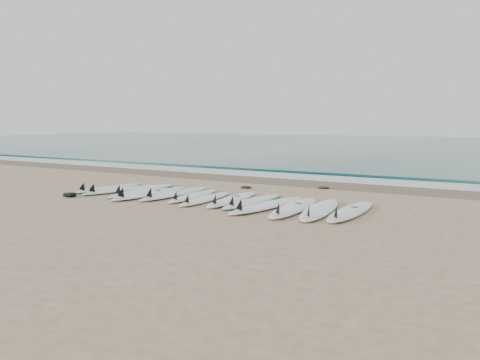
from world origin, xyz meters
The scene contains 21 objects.
ground centered at (0.00, 0.00, 0.00)m, with size 120.00×120.00×0.00m, color tan.
ocean centered at (0.00, 32.50, 0.01)m, with size 120.00×55.00×0.03m, color #1C5650.
wet_sand_band centered at (0.00, 4.10, 0.01)m, with size 120.00×1.80×0.01m, color brown.
foam_band centered at (0.00, 5.50, 0.02)m, with size 120.00×1.40×0.04m, color silver.
wave_crest centered at (0.00, 7.00, 0.05)m, with size 120.00×1.00×0.10m, color #1C5650.
surfboard_0 centered at (-3.42, 0.01, 0.05)m, with size 0.75×2.45×0.31m.
surfboard_1 centered at (-2.88, -0.07, 0.06)m, with size 0.92×2.55×0.32m.
surfboard_2 centered at (-2.24, 0.08, 0.05)m, with size 1.09×2.92×0.36m.
surfboard_3 centered at (-1.72, -0.24, 0.06)m, with size 0.60×2.76×0.35m.
surfboard_4 centered at (-1.15, 0.07, 0.06)m, with size 0.59×2.70×0.34m.
surfboard_5 centered at (-0.54, 0.05, 0.05)m, with size 0.82×2.42×0.30m.
surfboard_6 centered at (-0.02, -0.18, 0.05)m, with size 0.73×2.37×0.30m.
surfboard_7 centered at (0.59, 0.06, 0.06)m, with size 0.85×2.59×0.33m.
surfboard_8 centered at (1.12, 0.12, 0.05)m, with size 0.63×2.49×0.32m.
surfboard_9 centered at (1.67, -0.26, 0.06)m, with size 0.88×2.78×0.35m.
surfboard_10 centered at (2.30, -0.21, 0.06)m, with size 0.84×2.75×0.35m.
surfboard_11 centered at (2.85, -0.14, 0.06)m, with size 0.97×2.76×0.35m.
surfboard_12 centered at (3.46, 0.00, 0.06)m, with size 0.60×2.63×0.34m.
seaweed_near centered at (-0.26, 2.20, 0.03)m, with size 0.34×0.26×0.07m, color black.
seaweed_far centered at (1.67, 3.23, 0.03)m, with size 0.34×0.26×0.07m, color black.
leash_coil centered at (-3.29, -1.39, 0.05)m, with size 0.46×0.36×0.11m.
Camera 1 is at (6.33, -9.16, 1.82)m, focal length 35.00 mm.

